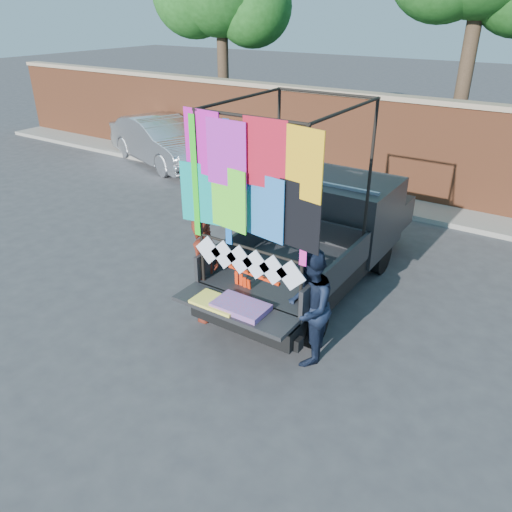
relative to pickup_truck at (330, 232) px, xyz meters
The scene contains 8 objects.
ground 2.38m from the pickup_truck, 99.87° to the right, with size 90.00×90.00×0.00m, color #38383A.
brick_wall 4.85m from the pickup_truck, 94.53° to the left, with size 30.00×0.45×2.61m.
curb 4.20m from the pickup_truck, 95.29° to the left, with size 30.00×1.20×0.12m, color gray.
pickup_truck is the anchor object (origin of this frame).
sedan 8.61m from the pickup_truck, 153.89° to the left, with size 1.57×4.50×1.48m, color silver.
woman 2.60m from the pickup_truck, 111.98° to the right, with size 0.63×0.41×1.73m, color maroon.
man 2.63m from the pickup_truck, 70.65° to the right, with size 0.85×0.66×1.74m, color black.
streamer_bundle 2.46m from the pickup_truck, 93.57° to the right, with size 0.92×0.12×0.64m.
Camera 1 is at (3.87, -5.55, 4.61)m, focal length 35.00 mm.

